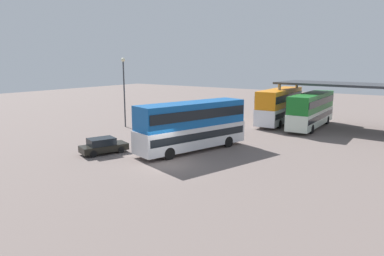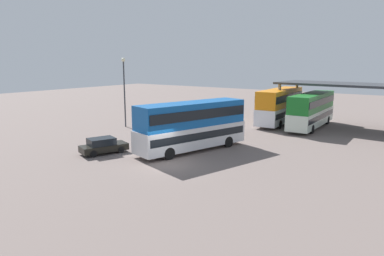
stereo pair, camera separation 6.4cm
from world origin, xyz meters
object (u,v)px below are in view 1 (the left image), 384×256
Objects in this scene: double_decker_main at (192,124)px; double_decker_mid_row at (311,109)px; double_decker_near_canopy at (280,105)px; lamppost_tall at (124,84)px; parked_hatchback at (103,146)px.

double_decker_main is 17.61m from double_decker_mid_row.
double_decker_main is at bearing 173.28° from double_decker_near_canopy.
lamppost_tall is (-18.30, -12.09, 2.84)m from double_decker_mid_row.
double_decker_near_canopy reaches higher than double_decker_mid_row.
double_decker_near_canopy is 1.33× the size of lamppost_tall.
parked_hatchback is 0.37× the size of double_decker_mid_row.
double_decker_near_canopy reaches higher than double_decker_main.
double_decker_near_canopy is (6.80, 22.50, 1.69)m from parked_hatchback.
double_decker_near_canopy reaches higher than parked_hatchback.
lamppost_tall is (-7.42, 9.86, 4.39)m from parked_hatchback.
double_decker_main is 1.34× the size of lamppost_tall.
lamppost_tall is at bearing 57.04° from parked_hatchback.
double_decker_mid_row is at bearing -100.20° from double_decker_near_canopy.
double_decker_main is at bearing -27.10° from parked_hatchback.
parked_hatchback is at bearing 152.56° from double_decker_mid_row.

